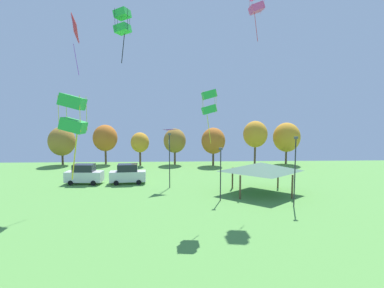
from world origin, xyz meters
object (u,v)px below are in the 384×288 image
at_px(light_post_0, 221,171).
at_px(treeline_tree_4, 213,141).
at_px(kite_flying_9, 257,1).
at_px(kite_flying_10, 73,114).
at_px(parked_car_second_from_left, 128,174).
at_px(light_post_1, 170,157).
at_px(treeline_tree_2, 140,143).
at_px(treeline_tree_0, 62,141).
at_px(kite_flying_3, 122,22).
at_px(park_pavilion, 261,167).
at_px(treeline_tree_3, 175,141).
at_px(kite_flying_6, 209,102).
at_px(treeline_tree_6, 287,137).
at_px(kite_flying_1, 75,30).
at_px(kite_flying_5, 167,136).
at_px(treeline_tree_5, 255,134).
at_px(light_post_2, 295,168).
at_px(parked_car_leftmost, 84,174).
at_px(treeline_tree_1, 105,138).

height_order(light_post_0, treeline_tree_4, treeline_tree_4).
height_order(kite_flying_9, kite_flying_10, kite_flying_9).
height_order(kite_flying_9, treeline_tree_4, kite_flying_9).
bearing_deg(kite_flying_10, parked_car_second_from_left, 95.49).
xyz_separation_m(light_post_1, treeline_tree_2, (-5.88, 16.85, 0.34)).
bearing_deg(treeline_tree_0, kite_flying_3, -62.89).
distance_m(park_pavilion, treeline_tree_3, 23.26).
xyz_separation_m(kite_flying_6, treeline_tree_6, (17.19, 28.91, -5.16)).
distance_m(kite_flying_1, kite_flying_5, 15.67).
xyz_separation_m(light_post_1, treeline_tree_6, (20.97, 17.69, 1.13)).
relative_size(park_pavilion, treeline_tree_3, 1.11).
xyz_separation_m(kite_flying_9, treeline_tree_6, (11.38, 21.21, -16.28)).
bearing_deg(treeline_tree_4, treeline_tree_2, 178.25).
relative_size(kite_flying_3, treeline_tree_2, 0.57).
bearing_deg(treeline_tree_5, kite_flying_9, -104.63).
xyz_separation_m(parked_car_second_from_left, treeline_tree_2, (-0.27, 14.28, 2.89)).
xyz_separation_m(treeline_tree_0, treeline_tree_6, (41.01, -0.29, 0.63)).
bearing_deg(kite_flying_1, kite_flying_10, -72.00).
bearing_deg(treeline_tree_3, light_post_0, -77.56).
distance_m(kite_flying_1, park_pavilion, 25.18).
height_order(light_post_2, treeline_tree_2, light_post_2).
relative_size(kite_flying_5, treeline_tree_3, 0.35).
xyz_separation_m(kite_flying_10, parked_car_leftmost, (-8.28, 26.81, -7.79)).
xyz_separation_m(kite_flying_3, light_post_1, (2.36, 16.54, -11.21)).
xyz_separation_m(park_pavilion, treeline_tree_4, (-3.36, 19.39, 1.36)).
height_order(light_post_2, treeline_tree_4, light_post_2).
height_order(light_post_2, treeline_tree_5, treeline_tree_5).
relative_size(park_pavilion, light_post_2, 1.06).
height_order(treeline_tree_4, treeline_tree_5, treeline_tree_5).
xyz_separation_m(park_pavilion, light_post_0, (-5.05, -2.88, 0.14)).
distance_m(kite_flying_6, kite_flying_9, 14.71).
bearing_deg(kite_flying_9, treeline_tree_1, 134.87).
bearing_deg(kite_flying_5, kite_flying_6, -71.70).
xyz_separation_m(kite_flying_9, kite_flying_10, (-12.62, -20.68, -12.17)).
relative_size(kite_flying_1, light_post_2, 0.92).
bearing_deg(parked_car_leftmost, kite_flying_9, -13.19).
height_order(kite_flying_6, light_post_2, kite_flying_6).
bearing_deg(treeline_tree_1, treeline_tree_5, -4.20).
height_order(parked_car_second_from_left, treeline_tree_5, treeline_tree_5).
distance_m(park_pavilion, light_post_1, 11.03).
relative_size(treeline_tree_2, treeline_tree_5, 0.75).
distance_m(kite_flying_3, treeline_tree_5, 38.50).
xyz_separation_m(kite_flying_3, treeline_tree_0, (-17.67, 34.52, -10.70)).
xyz_separation_m(kite_flying_6, treeline_tree_3, (-3.46, 29.11, -5.74)).
xyz_separation_m(treeline_tree_0, treeline_tree_5, (34.88, -1.39, 1.28)).
bearing_deg(treeline_tree_6, light_post_0, -123.25).
relative_size(kite_flying_10, treeline_tree_0, 0.51).
relative_size(park_pavilion, treeline_tree_1, 1.01).
xyz_separation_m(kite_flying_1, kite_flying_9, (19.27, 0.21, 3.25)).
bearing_deg(treeline_tree_4, park_pavilion, -80.16).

